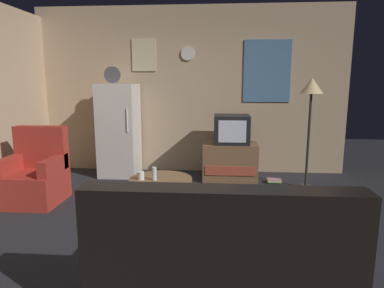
% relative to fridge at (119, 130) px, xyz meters
% --- Properties ---
extents(ground_plane, '(12.00, 12.00, 0.00)m').
position_rel_fridge_xyz_m(ground_plane, '(1.13, -2.05, -0.75)').
color(ground_plane, '#232328').
extents(wall_with_art, '(5.20, 0.12, 2.76)m').
position_rel_fridge_xyz_m(wall_with_art, '(1.14, 0.40, 0.63)').
color(wall_with_art, tan).
rests_on(wall_with_art, ground_plane).
extents(fridge, '(0.60, 0.62, 1.77)m').
position_rel_fridge_xyz_m(fridge, '(0.00, 0.00, 0.00)').
color(fridge, silver).
rests_on(fridge, ground_plane).
extents(tv_stand, '(0.84, 0.53, 0.59)m').
position_rel_fridge_xyz_m(tv_stand, '(1.81, -0.15, -0.46)').
color(tv_stand, brown).
rests_on(tv_stand, ground_plane).
extents(crt_tv, '(0.54, 0.51, 0.44)m').
position_rel_fridge_xyz_m(crt_tv, '(1.83, -0.15, 0.05)').
color(crt_tv, black).
rests_on(crt_tv, tv_stand).
extents(standing_lamp, '(0.32, 0.32, 1.59)m').
position_rel_fridge_xyz_m(standing_lamp, '(2.92, -0.48, 0.60)').
color(standing_lamp, '#332D28').
rests_on(standing_lamp, ground_plane).
extents(coffee_table, '(0.72, 0.72, 0.45)m').
position_rel_fridge_xyz_m(coffee_table, '(0.97, -1.71, -0.53)').
color(coffee_table, brown).
rests_on(coffee_table, ground_plane).
extents(wine_glass, '(0.05, 0.05, 0.15)m').
position_rel_fridge_xyz_m(wine_glass, '(0.91, -1.78, -0.23)').
color(wine_glass, silver).
rests_on(wine_glass, coffee_table).
extents(mug_ceramic_white, '(0.08, 0.08, 0.09)m').
position_rel_fridge_xyz_m(mug_ceramic_white, '(0.76, -1.76, -0.26)').
color(mug_ceramic_white, silver).
rests_on(mug_ceramic_white, coffee_table).
extents(armchair, '(0.68, 0.68, 0.96)m').
position_rel_fridge_xyz_m(armchair, '(-0.72, -1.35, -0.42)').
color(armchair, '#A52D23').
rests_on(armchair, ground_plane).
extents(couch, '(1.70, 0.80, 0.92)m').
position_rel_fridge_xyz_m(couch, '(1.65, -3.26, -0.44)').
color(couch, black).
rests_on(couch, ground_plane).
extents(book_stack, '(0.21, 0.16, 0.06)m').
position_rel_fridge_xyz_m(book_stack, '(2.49, -0.29, -0.72)').
color(book_stack, '#488166').
rests_on(book_stack, ground_plane).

